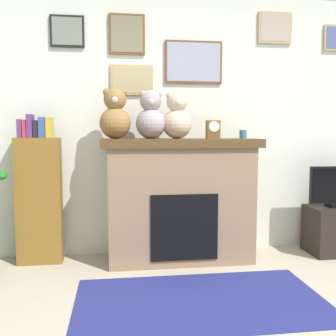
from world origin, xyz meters
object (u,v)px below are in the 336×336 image
at_px(teddy_bear_grey, 177,117).
at_px(candle_jar, 243,134).
at_px(mantel_clock, 213,129).
at_px(teddy_bear_tan, 115,116).
at_px(tv_stand, 336,230).
at_px(fireplace, 180,199).
at_px(bookshelf, 39,195).
at_px(teddy_bear_cream, 151,117).

bearing_deg(teddy_bear_grey, candle_jar, 0.05).
relative_size(mantel_clock, teddy_bear_grey, 0.39).
bearing_deg(teddy_bear_tan, candle_jar, 0.03).
bearing_deg(tv_stand, candle_jar, 179.39).
xyz_separation_m(fireplace, tv_stand, (1.62, -0.03, -0.35)).
relative_size(bookshelf, teddy_bear_tan, 3.00).
bearing_deg(teddy_bear_grey, fireplace, 31.31).
height_order(tv_stand, teddy_bear_cream, teddy_bear_cream).
xyz_separation_m(candle_jar, teddy_bear_cream, (-0.89, -0.00, 0.16)).
xyz_separation_m(bookshelf, candle_jar, (1.94, -0.09, 0.57)).
bearing_deg(teddy_bear_grey, teddy_bear_cream, -180.00).
distance_m(tv_stand, mantel_clock, 1.65).
relative_size(teddy_bear_tan, teddy_bear_cream, 1.04).
xyz_separation_m(tv_stand, teddy_bear_grey, (-1.65, 0.01, 1.13)).
relative_size(fireplace, mantel_clock, 8.47).
bearing_deg(candle_jar, teddy_bear_tan, -179.97).
xyz_separation_m(fireplace, candle_jar, (0.62, -0.02, 0.62)).
xyz_separation_m(fireplace, teddy_bear_tan, (-0.61, -0.02, 0.79)).
height_order(tv_stand, candle_jar, candle_jar).
bearing_deg(tv_stand, teddy_bear_grey, 179.65).
height_order(mantel_clock, teddy_bear_tan, teddy_bear_tan).
relative_size(bookshelf, mantel_clock, 8.02).
distance_m(fireplace, bookshelf, 1.32).
xyz_separation_m(candle_jar, teddy_bear_tan, (-1.22, -0.00, 0.17)).
height_order(teddy_bear_cream, teddy_bear_grey, teddy_bear_cream).
xyz_separation_m(tv_stand, teddy_bear_tan, (-2.22, 0.01, 1.14)).
bearing_deg(candle_jar, fireplace, 178.35).
height_order(candle_jar, mantel_clock, mantel_clock).
relative_size(fireplace, candle_jar, 17.87).
xyz_separation_m(bookshelf, teddy_bear_tan, (0.72, -0.09, 0.74)).
bearing_deg(mantel_clock, teddy_bear_tan, 179.95).
relative_size(fireplace, teddy_bear_cream, 3.28).
distance_m(candle_jar, teddy_bear_tan, 1.23).
distance_m(fireplace, mantel_clock, 0.74).
bearing_deg(mantel_clock, fireplace, 176.54).
bearing_deg(teddy_bear_cream, fireplace, 3.76).
bearing_deg(teddy_bear_tan, tv_stand, -0.26).
height_order(fireplace, teddy_bear_grey, teddy_bear_grey).
relative_size(mantel_clock, teddy_bear_tan, 0.37).
bearing_deg(teddy_bear_tan, teddy_bear_cream, 0.00).
relative_size(tv_stand, teddy_bear_tan, 1.22).
distance_m(teddy_bear_cream, teddy_bear_grey, 0.25).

